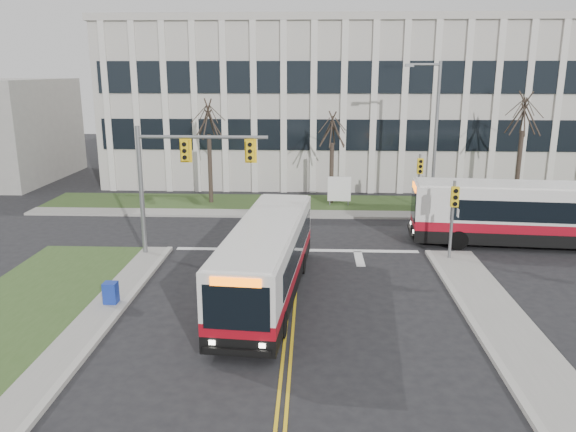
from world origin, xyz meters
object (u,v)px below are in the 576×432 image
Objects in this scene: directory_sign at (339,189)px; bus_main at (267,261)px; bus_cross at (532,216)px; newspaper_box_blue at (111,294)px; streetlight at (433,129)px.

bus_main is (-3.49, -15.18, 0.28)m from directory_sign.
bus_cross reaches higher than newspaper_box_blue.
streetlight is 6.96m from directory_sign.
directory_sign is at bearing 82.15° from bus_main.
bus_main is at bearing -55.77° from bus_cross.
bus_main reaches higher than directory_sign.
directory_sign is 15.58m from bus_main.
streetlight is at bearing -13.23° from directory_sign.
newspaper_box_blue is at bearing -60.70° from bus_cross.
streetlight is at bearing -145.63° from bus_cross.
streetlight reaches higher than bus_main.
bus_main is at bearing -123.02° from streetlight.
directory_sign is 18.89m from newspaper_box_blue.
newspaper_box_blue is at bearing -119.52° from directory_sign.
bus_cross is at bearing 24.96° from newspaper_box_blue.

